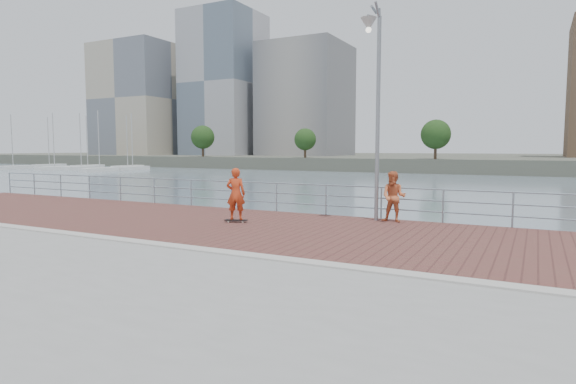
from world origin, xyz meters
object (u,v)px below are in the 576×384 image
at_px(guardrail, 353,198).
at_px(skateboarder, 236,194).
at_px(street_lamp, 374,74).
at_px(bystander, 394,197).

xyz_separation_m(guardrail, skateboarder, (-2.94, -3.02, 0.26)).
distance_m(street_lamp, skateboarder, 5.85).
relative_size(guardrail, street_lamp, 5.81).
distance_m(skateboarder, bystander, 5.15).
bearing_deg(guardrail, bystander, -21.09).
bearing_deg(street_lamp, skateboarder, -152.72).
height_order(street_lamp, bystander, street_lamp).
bearing_deg(skateboarder, bystander, -172.65).
height_order(skateboarder, bystander, skateboarder).
bearing_deg(guardrail, skateboarder, -134.15).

